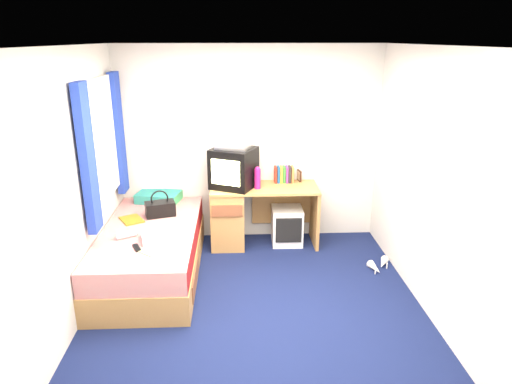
{
  "coord_description": "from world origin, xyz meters",
  "views": [
    {
      "loc": [
        -0.17,
        -3.8,
        2.46
      ],
      "look_at": [
        0.04,
        0.7,
        0.93
      ],
      "focal_mm": 32.0,
      "sensor_mm": 36.0,
      "label": 1
    }
  ],
  "objects_px": {
    "remote_control": "(137,248)",
    "crt_tv": "(234,168)",
    "magazine": "(132,220)",
    "storage_cube": "(287,226)",
    "desk": "(242,213)",
    "picture_frame": "(299,176)",
    "pink_water_bottle": "(257,179)",
    "vcr": "(233,145)",
    "colour_swatch_fan": "(146,253)",
    "white_heels": "(379,266)",
    "aerosol_can": "(256,180)",
    "bed": "(151,251)",
    "water_bottle": "(126,234)",
    "towel": "(157,236)",
    "handbag": "(160,208)",
    "pillow": "(159,197)"
  },
  "relations": [
    {
      "from": "remote_control",
      "to": "crt_tv",
      "type": "bearing_deg",
      "value": 28.13
    },
    {
      "from": "magazine",
      "to": "crt_tv",
      "type": "bearing_deg",
      "value": 23.92
    },
    {
      "from": "storage_cube",
      "to": "remote_control",
      "type": "height_order",
      "value": "remote_control"
    },
    {
      "from": "desk",
      "to": "picture_frame",
      "type": "xyz_separation_m",
      "value": [
        0.73,
        0.2,
        0.41
      ]
    },
    {
      "from": "picture_frame",
      "to": "pink_water_bottle",
      "type": "distance_m",
      "value": 0.61
    },
    {
      "from": "storage_cube",
      "to": "crt_tv",
      "type": "distance_m",
      "value": 1.0
    },
    {
      "from": "storage_cube",
      "to": "vcr",
      "type": "xyz_separation_m",
      "value": [
        -0.65,
        0.01,
        1.03
      ]
    },
    {
      "from": "colour_swatch_fan",
      "to": "white_heels",
      "type": "height_order",
      "value": "colour_swatch_fan"
    },
    {
      "from": "vcr",
      "to": "pink_water_bottle",
      "type": "relative_size",
      "value": 1.61
    },
    {
      "from": "magazine",
      "to": "colour_swatch_fan",
      "type": "bearing_deg",
      "value": -69.73
    },
    {
      "from": "desk",
      "to": "storage_cube",
      "type": "xyz_separation_m",
      "value": [
        0.56,
        -0.01,
        -0.17
      ]
    },
    {
      "from": "crt_tv",
      "to": "remote_control",
      "type": "bearing_deg",
      "value": -102.05
    },
    {
      "from": "colour_swatch_fan",
      "to": "remote_control",
      "type": "relative_size",
      "value": 1.38
    },
    {
      "from": "aerosol_can",
      "to": "magazine",
      "type": "distance_m",
      "value": 1.51
    },
    {
      "from": "colour_swatch_fan",
      "to": "bed",
      "type": "bearing_deg",
      "value": 96.78
    },
    {
      "from": "pink_water_bottle",
      "to": "water_bottle",
      "type": "relative_size",
      "value": 1.19
    },
    {
      "from": "bed",
      "to": "storage_cube",
      "type": "xyz_separation_m",
      "value": [
        1.55,
        0.73,
        -0.04
      ]
    },
    {
      "from": "desk",
      "to": "towel",
      "type": "xyz_separation_m",
      "value": [
        -0.86,
        -1.04,
        0.18
      ]
    },
    {
      "from": "handbag",
      "to": "towel",
      "type": "bearing_deg",
      "value": -101.59
    },
    {
      "from": "picture_frame",
      "to": "towel",
      "type": "height_order",
      "value": "picture_frame"
    },
    {
      "from": "handbag",
      "to": "desk",
      "type": "bearing_deg",
      "value": 4.68
    },
    {
      "from": "pillow",
      "to": "crt_tv",
      "type": "relative_size",
      "value": 0.83
    },
    {
      "from": "storage_cube",
      "to": "vcr",
      "type": "distance_m",
      "value": 1.22
    },
    {
      "from": "water_bottle",
      "to": "vcr",
      "type": "bearing_deg",
      "value": 41.55
    },
    {
      "from": "bed",
      "to": "picture_frame",
      "type": "relative_size",
      "value": 14.29
    },
    {
      "from": "colour_swatch_fan",
      "to": "vcr",
      "type": "bearing_deg",
      "value": 58.08
    },
    {
      "from": "colour_swatch_fan",
      "to": "remote_control",
      "type": "bearing_deg",
      "value": 135.83
    },
    {
      "from": "bed",
      "to": "aerosol_can",
      "type": "bearing_deg",
      "value": 31.47
    },
    {
      "from": "crt_tv",
      "to": "water_bottle",
      "type": "distance_m",
      "value": 1.52
    },
    {
      "from": "desk",
      "to": "colour_swatch_fan",
      "type": "xyz_separation_m",
      "value": [
        -0.92,
        -1.33,
        0.14
      ]
    },
    {
      "from": "storage_cube",
      "to": "crt_tv",
      "type": "xyz_separation_m",
      "value": [
        -0.65,
        0.01,
        0.76
      ]
    },
    {
      "from": "storage_cube",
      "to": "handbag",
      "type": "distance_m",
      "value": 1.59
    },
    {
      "from": "pillow",
      "to": "colour_swatch_fan",
      "type": "height_order",
      "value": "pillow"
    },
    {
      "from": "towel",
      "to": "white_heels",
      "type": "distance_m",
      "value": 2.46
    },
    {
      "from": "picture_frame",
      "to": "remote_control",
      "type": "height_order",
      "value": "picture_frame"
    },
    {
      "from": "pink_water_bottle",
      "to": "colour_swatch_fan",
      "type": "distance_m",
      "value": 1.71
    },
    {
      "from": "picture_frame",
      "to": "pink_water_bottle",
      "type": "xyz_separation_m",
      "value": [
        -0.54,
        -0.28,
        0.05
      ]
    },
    {
      "from": "pillow",
      "to": "pink_water_bottle",
      "type": "xyz_separation_m",
      "value": [
        1.21,
        -0.19,
        0.27
      ]
    },
    {
      "from": "colour_swatch_fan",
      "to": "crt_tv",
      "type": "bearing_deg",
      "value": 58.06
    },
    {
      "from": "storage_cube",
      "to": "water_bottle",
      "type": "distance_m",
      "value": 2.02
    },
    {
      "from": "aerosol_can",
      "to": "water_bottle",
      "type": "height_order",
      "value": "aerosol_can"
    },
    {
      "from": "towel",
      "to": "handbag",
      "type": "bearing_deg",
      "value": 95.66
    },
    {
      "from": "bed",
      "to": "picture_frame",
      "type": "distance_m",
      "value": 2.04
    },
    {
      "from": "crt_tv",
      "to": "vcr",
      "type": "xyz_separation_m",
      "value": [
        0.0,
        0.0,
        0.27
      ]
    },
    {
      "from": "colour_swatch_fan",
      "to": "picture_frame",
      "type": "bearing_deg",
      "value": 42.95
    },
    {
      "from": "pillow",
      "to": "picture_frame",
      "type": "xyz_separation_m",
      "value": [
        1.75,
        0.09,
        0.22
      ]
    },
    {
      "from": "handbag",
      "to": "white_heels",
      "type": "relative_size",
      "value": 1.05
    },
    {
      "from": "picture_frame",
      "to": "colour_swatch_fan",
      "type": "relative_size",
      "value": 0.64
    },
    {
      "from": "crt_tv",
      "to": "pink_water_bottle",
      "type": "height_order",
      "value": "crt_tv"
    },
    {
      "from": "desk",
      "to": "handbag",
      "type": "distance_m",
      "value": 1.03
    }
  ]
}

